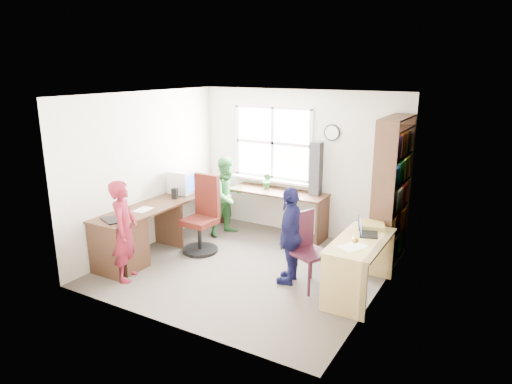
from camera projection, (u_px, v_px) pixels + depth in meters
room at (251, 183)px, 6.20m from camera, size 3.64×3.44×2.44m
l_desk at (161, 227)px, 6.72m from camera, size 2.38×2.95×0.75m
right_desk at (360, 255)px, 5.57m from camera, size 0.58×1.25×0.72m
bookshelf at (391, 196)px, 6.38m from camera, size 0.30×1.02×2.10m
swivel_chair at (203, 219)px, 6.94m from camera, size 0.56×0.56×1.17m
wooden_chair at (307, 247)px, 5.81m from camera, size 0.56×0.56×0.97m
crt_monitor at (183, 182)px, 7.37m from camera, size 0.39×0.35×0.38m
laptop_left at (117, 216)px, 6.14m from camera, size 0.41×0.38×0.23m
laptop_right at (365, 231)px, 5.69m from camera, size 0.32×0.36×0.21m
speaker_a at (175, 194)px, 7.11m from camera, size 0.10×0.10×0.16m
speaker_b at (197, 185)px, 7.60m from camera, size 0.09×0.09×0.16m
cd_tower at (316, 169)px, 7.23m from camera, size 0.18×0.16×0.86m
game_box at (371, 225)px, 5.93m from camera, size 0.41×0.41×0.07m
paper_a at (143, 210)px, 6.58m from camera, size 0.22×0.29×0.00m
paper_b at (352, 247)px, 5.30m from camera, size 0.34×0.38×0.00m
potted_plant at (267, 181)px, 7.65m from camera, size 0.18×0.16×0.28m
person_red at (124, 231)px, 5.95m from camera, size 0.52×0.59×1.35m
person_green at (228, 196)px, 7.59m from camera, size 0.69×0.77×1.32m
person_navy at (291, 235)px, 5.87m from camera, size 0.43×0.80×1.29m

